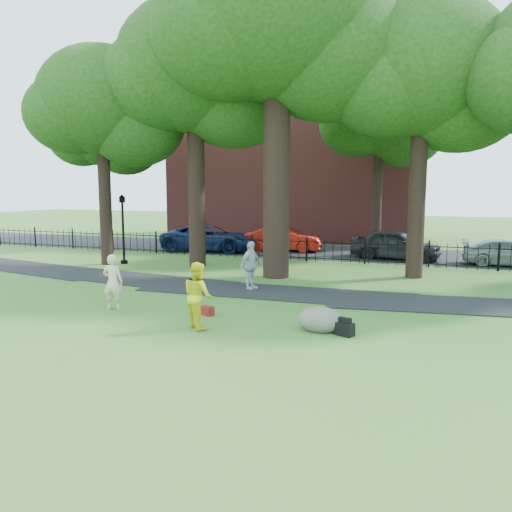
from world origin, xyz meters
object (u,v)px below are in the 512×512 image
at_px(woman, 113,282).
at_px(red_sedan, 284,239).
at_px(boulder, 320,318).
at_px(big_tree, 281,27).
at_px(man, 198,295).
at_px(lamppost, 123,230).

height_order(woman, red_sedan, woman).
relative_size(boulder, red_sedan, 0.27).
distance_m(big_tree, boulder, 12.74).
height_order(boulder, red_sedan, red_sedan).
bearing_deg(boulder, red_sedan, 110.80).
bearing_deg(red_sedan, big_tree, -169.55).
distance_m(boulder, red_sedan, 16.86).
xyz_separation_m(man, lamppost, (-8.84, 9.11, 0.80)).
bearing_deg(man, lamppost, -10.22).
bearing_deg(man, red_sedan, -44.68).
relative_size(boulder, lamppost, 0.35).
bearing_deg(red_sedan, man, -176.26).
bearing_deg(big_tree, man, -87.45).
relative_size(big_tree, lamppost, 4.15).
relative_size(big_tree, red_sedan, 3.19).
height_order(man, red_sedan, man).
distance_m(woman, lamppost, 9.83).
distance_m(lamppost, red_sedan, 9.69).
height_order(man, lamppost, lamppost).
bearing_deg(red_sedan, boulder, -165.12).
bearing_deg(boulder, woman, 179.66).
bearing_deg(woman, big_tree, -123.54).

